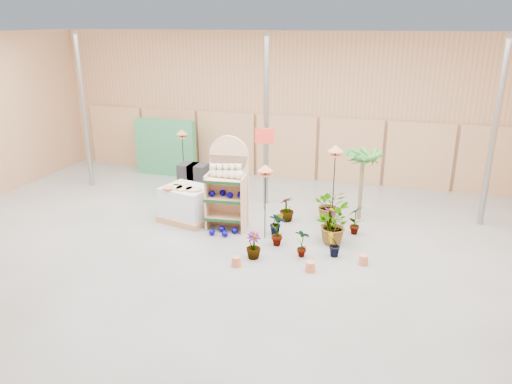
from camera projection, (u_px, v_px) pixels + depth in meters
The scene contains 23 objects.
room at pixel (235, 146), 10.73m from camera, with size 15.20×12.10×4.70m.
display_shelf at pixel (228, 187), 11.88m from camera, with size 0.99×0.67×2.25m.
teddy_bears at pixel (227, 172), 11.65m from camera, with size 0.84×0.23×0.37m.
gazing_balls_shelf at pixel (226, 194), 11.81m from camera, with size 0.83×0.28×0.16m.
gazing_balls_floor at pixel (223, 231), 11.73m from camera, with size 0.63×0.39×0.15m.
pallet_stack at pixel (187, 204), 12.45m from camera, with size 1.45×1.31×0.92m.
charcoal_planters at pixel (194, 181), 13.98m from camera, with size 0.80×0.50×1.00m.
trellis_stock at pixel (166, 147), 16.06m from camera, with size 2.00×0.30×1.80m, color #307747.
offer_sign at pixel (265, 152), 12.79m from camera, with size 0.50×0.08×2.20m.
bird_table_front at pixel (265, 170), 11.03m from camera, with size 0.34×0.34×1.77m.
bird_table_right at pixel (335, 152), 11.05m from camera, with size 0.34×0.34×2.17m.
bird_table_back at pixel (182, 134), 14.68m from camera, with size 0.34×0.34×1.74m.
palm at pixel (363, 157), 12.16m from camera, with size 0.70×0.70×1.90m.
potted_plant_0 at pixel (278, 229), 11.05m from camera, with size 0.42×0.28×0.80m, color #2D7327.
potted_plant_2 at pixel (332, 224), 11.17m from camera, with size 0.82×0.71×0.91m, color #2D7327.
potted_plant_3 at pixel (331, 223), 11.32m from camera, with size 0.46×0.46×0.82m, color #2D7327.
potted_plant_4 at pixel (355, 219), 11.68m from camera, with size 0.38×0.26×0.73m, color #2D7327.
potted_plant_5 at pixel (277, 223), 11.64m from camera, with size 0.32×0.26×0.58m, color #2D7327.
potted_plant_6 at pixel (329, 205), 12.44m from camera, with size 0.76×0.65×0.84m, color #2D7327.
potted_plant_7 at pixel (253, 246), 10.50m from camera, with size 0.32×0.32×0.57m, color #2D7327.
potted_plant_8 at pixel (302, 243), 10.55m from camera, with size 0.34×0.23×0.65m, color #2D7327.
potted_plant_9 at pixel (333, 245), 10.57m from camera, with size 0.30×0.24×0.54m, color #2D7327.
potted_plant_11 at pixel (287, 209), 12.45m from camera, with size 0.36×0.36×0.64m, color #2D7327.
Camera 1 is at (3.35, -9.02, 4.79)m, focal length 35.00 mm.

